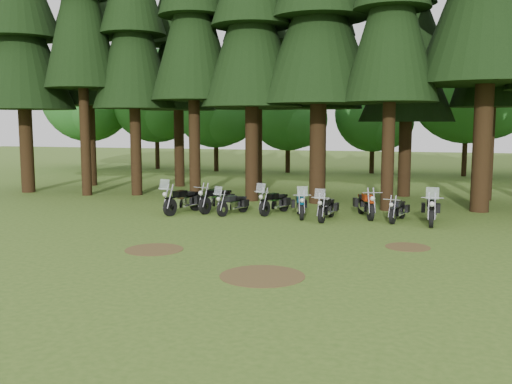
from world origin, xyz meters
TOP-DOWN VIEW (x-y plane):
  - ground at (0.00, 0.00)m, footprint 120.00×120.00m
  - pine_front_0 at (-16.20, 9.28)m, footprint 5.49×5.49m
  - pine_front_2 at (-9.78, 9.82)m, footprint 4.32×4.32m
  - pine_back_0 at (-14.68, 13.25)m, footprint 5.00×5.00m
  - pine_back_1 at (-9.26, 14.35)m, footprint 4.52×4.52m
  - pine_back_2 at (-4.38, 14.40)m, footprint 4.85×4.85m
  - pine_back_3 at (-0.37, 12.94)m, footprint 4.35×4.35m
  - pine_back_4 at (4.04, 13.25)m, footprint 4.94×4.94m
  - decid_0 at (-22.10, 25.26)m, footprint 8.00×7.78m
  - decid_1 at (-15.99, 25.76)m, footprint 7.91×7.69m
  - decid_2 at (-10.43, 24.78)m, footprint 6.72×6.53m
  - decid_3 at (-4.71, 25.13)m, footprint 6.12×5.95m
  - decid_4 at (1.58, 26.32)m, footprint 5.93×5.76m
  - decid_5 at (8.29, 25.71)m, footprint 8.45×8.21m
  - dirt_patch_0 at (-3.00, -2.00)m, footprint 1.80×1.80m
  - dirt_patch_1 at (4.50, 0.50)m, footprint 1.40×1.40m
  - dirt_patch_2 at (1.00, -4.00)m, footprint 2.20×2.20m
  - motorcycle_0 at (-4.92, 4.74)m, footprint 0.99×2.48m
  - motorcycle_1 at (-3.70, 5.60)m, footprint 0.78×2.41m
  - motorcycle_2 at (-2.77, 5.04)m, footprint 0.95×2.00m
  - motorcycle_3 at (-1.11, 5.66)m, footprint 0.96×2.21m
  - motorcycle_4 at (0.11, 5.16)m, footprint 0.86×2.21m
  - motorcycle_5 at (1.27, 4.74)m, footprint 0.51×2.19m
  - motorcycle_6 at (2.71, 5.91)m, footprint 0.89×2.34m
  - motorcycle_7 at (4.01, 5.26)m, footprint 0.57×2.01m
  - motorcycle_8 at (5.27, 5.00)m, footprint 0.46×2.45m

SIDE VIEW (x-z plane):
  - ground at x=0.00m, z-range 0.00..0.00m
  - dirt_patch_0 at x=-3.00m, z-range 0.00..0.01m
  - dirt_patch_1 at x=4.50m, z-range 0.00..0.01m
  - dirt_patch_2 at x=1.00m, z-range 0.00..0.01m
  - motorcycle_7 at x=4.01m, z-range 0.01..0.84m
  - motorcycle_2 at x=-2.77m, z-range -0.21..1.07m
  - motorcycle_5 at x=1.27m, z-range -0.23..1.15m
  - motorcycle_4 at x=0.11m, z-range -0.23..1.17m
  - motorcycle_3 at x=-1.11m, z-range -0.23..1.18m
  - motorcycle_6 at x=2.71m, z-range 0.01..0.99m
  - motorcycle_1 at x=-3.70m, z-range 0.01..1.01m
  - motorcycle_8 at x=5.27m, z-range -0.26..1.29m
  - motorcycle_0 at x=-4.92m, z-range -0.26..1.31m
  - decid_4 at x=1.58m, z-range 0.67..8.07m
  - decid_3 at x=-4.71m, z-range 0.69..8.34m
  - decid_2 at x=-10.43m, z-range 0.76..9.15m
  - decid_1 at x=-15.99m, z-range 0.89..10.77m
  - decid_0 at x=-22.10m, z-range 0.90..10.90m
  - decid_5 at x=8.29m, z-range 0.95..11.51m
  - pine_back_4 at x=4.04m, z-range 1.36..15.14m
  - pine_front_0 at x=-16.20m, z-range 1.60..17.77m
  - pine_back_3 at x=-0.37m, z-range 1.60..17.80m
  - pine_back_1 at x=-9.26m, z-range 1.60..17.82m
  - pine_front_2 at x=-9.78m, z-range 1.60..17.82m
  - pine_back_2 at x=-4.38m, z-range 1.61..17.91m
  - pine_back_0 at x=-14.68m, z-range 1.70..18.91m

